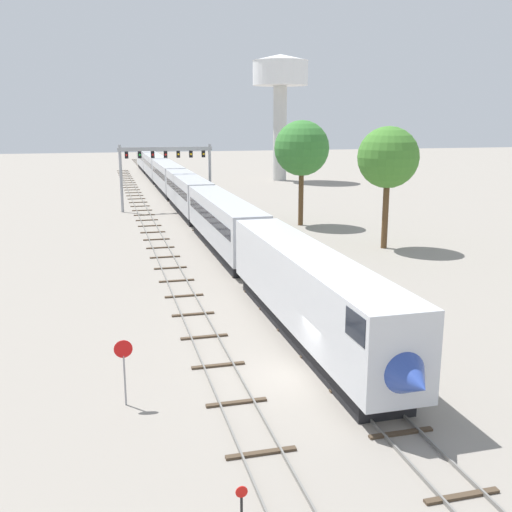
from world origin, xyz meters
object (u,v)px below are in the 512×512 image
(passenger_train, at_px, (176,183))
(trackside_tree_mid, at_px, (302,149))
(signal_gantry, at_px, (166,162))
(water_tower, at_px, (280,80))
(trackside_tree_left, at_px, (388,158))
(stop_sign, at_px, (124,363))

(passenger_train, relative_size, trackside_tree_mid, 11.73)
(signal_gantry, bearing_deg, passenger_train, 75.34)
(water_tower, xyz_separation_m, trackside_tree_left, (-8.87, -62.89, -10.63))
(passenger_train, bearing_deg, trackside_tree_left, -68.49)
(passenger_train, xyz_separation_m, water_tower, (23.52, 25.73, 16.31))
(stop_sign, relative_size, trackside_tree_left, 0.26)
(stop_sign, xyz_separation_m, trackside_tree_left, (24.65, 25.81, 6.41))
(water_tower, bearing_deg, stop_sign, -110.70)
(passenger_train, bearing_deg, stop_sign, -99.02)
(trackside_tree_mid, bearing_deg, passenger_train, 115.24)
(water_tower, height_order, stop_sign, water_tower)
(stop_sign, xyz_separation_m, trackside_tree_mid, (21.11, 39.41, 6.67))
(signal_gantry, bearing_deg, trackside_tree_left, -59.39)
(passenger_train, bearing_deg, water_tower, 47.57)
(passenger_train, xyz_separation_m, stop_sign, (-10.00, -62.97, -0.74))
(water_tower, xyz_separation_m, stop_sign, (-33.52, -88.70, -17.05))
(signal_gantry, bearing_deg, stop_sign, -98.11)
(stop_sign, bearing_deg, signal_gantry, 81.89)
(water_tower, bearing_deg, passenger_train, -132.43)
(signal_gantry, relative_size, trackside_tree_mid, 1.04)
(trackside_tree_mid, bearing_deg, stop_sign, -118.17)
(passenger_train, xyz_separation_m, signal_gantry, (-2.25, -8.60, 3.73))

